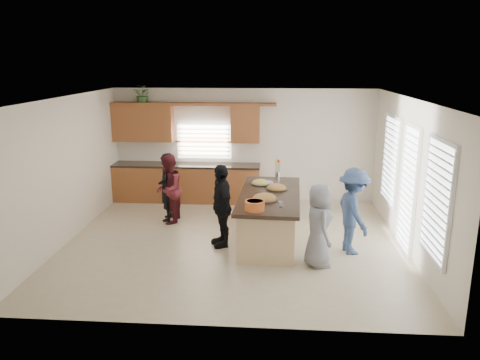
# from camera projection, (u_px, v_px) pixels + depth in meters

# --- Properties ---
(floor) EXTENTS (6.50, 6.50, 0.00)m
(floor) POSITION_uv_depth(u_px,v_px,m) (234.00, 242.00, 9.18)
(floor) COLOR #C8B894
(floor) RESTS_ON ground
(room_shell) EXTENTS (6.52, 6.02, 2.81)m
(room_shell) POSITION_uv_depth(u_px,v_px,m) (233.00, 147.00, 8.71)
(room_shell) COLOR silver
(room_shell) RESTS_ON ground
(back_cabinetry) EXTENTS (4.08, 0.66, 2.46)m
(back_cabinetry) POSITION_uv_depth(u_px,v_px,m) (185.00, 165.00, 11.70)
(back_cabinetry) COLOR brown
(back_cabinetry) RESTS_ON ground
(right_wall_glazing) EXTENTS (0.06, 4.00, 2.25)m
(right_wall_glazing) POSITION_uv_depth(u_px,v_px,m) (409.00, 181.00, 8.49)
(right_wall_glazing) COLOR white
(right_wall_glazing) RESTS_ON ground
(island) EXTENTS (1.27, 2.75, 0.95)m
(island) POSITION_uv_depth(u_px,v_px,m) (269.00, 218.00, 9.21)
(island) COLOR #D0B281
(island) RESTS_ON ground
(platter_front) EXTENTS (0.50, 0.50, 0.20)m
(platter_front) POSITION_uv_depth(u_px,v_px,m) (265.00, 199.00, 8.65)
(platter_front) COLOR black
(platter_front) RESTS_ON island
(platter_mid) EXTENTS (0.44, 0.44, 0.18)m
(platter_mid) POSITION_uv_depth(u_px,v_px,m) (277.00, 188.00, 9.35)
(platter_mid) COLOR black
(platter_mid) RESTS_ON island
(platter_back) EXTENTS (0.40, 0.40, 0.16)m
(platter_back) POSITION_uv_depth(u_px,v_px,m) (260.00, 183.00, 9.74)
(platter_back) COLOR black
(platter_back) RESTS_ON island
(salad_bowl) EXTENTS (0.34, 0.34, 0.17)m
(salad_bowl) POSITION_uv_depth(u_px,v_px,m) (255.00, 205.00, 8.06)
(salad_bowl) COLOR orange
(salad_bowl) RESTS_ON island
(clear_cup) EXTENTS (0.09, 0.09, 0.10)m
(clear_cup) POSITION_uv_depth(u_px,v_px,m) (281.00, 204.00, 8.24)
(clear_cup) COLOR white
(clear_cup) RESTS_ON island
(plate_stack) EXTENTS (0.24, 0.24, 0.04)m
(plate_stack) POSITION_uv_depth(u_px,v_px,m) (267.00, 183.00, 9.80)
(plate_stack) COLOR #C094D8
(plate_stack) RESTS_ON island
(flower_vase) EXTENTS (0.14, 0.14, 0.42)m
(flower_vase) POSITION_uv_depth(u_px,v_px,m) (278.00, 168.00, 10.20)
(flower_vase) COLOR silver
(flower_vase) RESTS_ON island
(potted_plant) EXTENTS (0.54, 0.51, 0.48)m
(potted_plant) POSITION_uv_depth(u_px,v_px,m) (143.00, 95.00, 11.42)
(potted_plant) COLOR #39692A
(potted_plant) RESTS_ON back_cabinetry
(woman_left_back) EXTENTS (0.42, 0.59, 1.51)m
(woman_left_back) POSITION_uv_depth(u_px,v_px,m) (167.00, 187.00, 10.29)
(woman_left_back) COLOR black
(woman_left_back) RESTS_ON ground
(woman_left_mid) EXTENTS (0.59, 0.75, 1.52)m
(woman_left_mid) POSITION_uv_depth(u_px,v_px,m) (168.00, 189.00, 10.12)
(woman_left_mid) COLOR #581A21
(woman_left_mid) RESTS_ON ground
(woman_left_front) EXTENTS (0.71, 1.01, 1.60)m
(woman_left_front) POSITION_uv_depth(u_px,v_px,m) (221.00, 206.00, 8.84)
(woman_left_front) COLOR black
(woman_left_front) RESTS_ON ground
(woman_right_back) EXTENTS (0.81, 1.14, 1.60)m
(woman_right_back) POSITION_uv_depth(u_px,v_px,m) (353.00, 211.00, 8.50)
(woman_right_back) COLOR navy
(woman_right_back) RESTS_ON ground
(woman_right_front) EXTENTS (0.62, 0.80, 1.46)m
(woman_right_front) POSITION_uv_depth(u_px,v_px,m) (318.00, 225.00, 7.99)
(woman_right_front) COLOR gray
(woman_right_front) RESTS_ON ground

